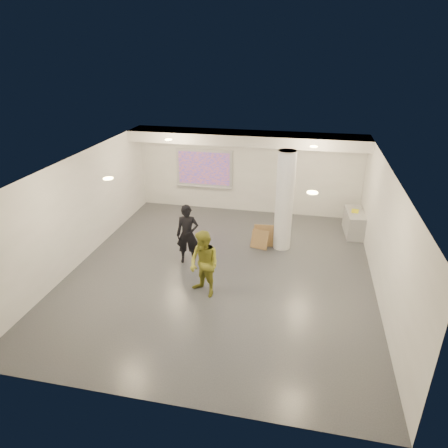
% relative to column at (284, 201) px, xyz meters
% --- Properties ---
extents(floor, '(8.00, 9.00, 0.01)m').
position_rel_column_xyz_m(floor, '(-1.50, -1.80, -1.50)').
color(floor, '#3A3D42').
rests_on(floor, ground).
extents(ceiling, '(8.00, 9.00, 0.01)m').
position_rel_column_xyz_m(ceiling, '(-1.50, -1.80, 1.50)').
color(ceiling, white).
rests_on(ceiling, floor).
extents(wall_back, '(8.00, 0.01, 3.00)m').
position_rel_column_xyz_m(wall_back, '(-1.50, 2.70, 0.00)').
color(wall_back, silver).
rests_on(wall_back, floor).
extents(wall_front, '(8.00, 0.01, 3.00)m').
position_rel_column_xyz_m(wall_front, '(-1.50, -6.30, 0.00)').
color(wall_front, silver).
rests_on(wall_front, floor).
extents(wall_left, '(0.01, 9.00, 3.00)m').
position_rel_column_xyz_m(wall_left, '(-5.50, -1.80, 0.00)').
color(wall_left, silver).
rests_on(wall_left, floor).
extents(wall_right, '(0.01, 9.00, 3.00)m').
position_rel_column_xyz_m(wall_right, '(2.50, -1.80, 0.00)').
color(wall_right, silver).
rests_on(wall_right, floor).
extents(soffit_band, '(8.00, 1.10, 0.36)m').
position_rel_column_xyz_m(soffit_band, '(-1.50, 2.15, 1.32)').
color(soffit_band, silver).
rests_on(soffit_band, ceiling).
extents(downlight_nw, '(0.22, 0.22, 0.02)m').
position_rel_column_xyz_m(downlight_nw, '(-3.70, 0.70, 1.48)').
color(downlight_nw, '#FFE585').
rests_on(downlight_nw, ceiling).
extents(downlight_ne, '(0.22, 0.22, 0.02)m').
position_rel_column_xyz_m(downlight_ne, '(0.70, 0.70, 1.48)').
color(downlight_ne, '#FFE585').
rests_on(downlight_ne, ceiling).
extents(downlight_sw, '(0.22, 0.22, 0.02)m').
position_rel_column_xyz_m(downlight_sw, '(-3.70, -3.30, 1.48)').
color(downlight_sw, '#FFE585').
rests_on(downlight_sw, ceiling).
extents(downlight_se, '(0.22, 0.22, 0.02)m').
position_rel_column_xyz_m(downlight_se, '(0.70, -3.30, 1.48)').
color(downlight_se, '#FFE585').
rests_on(downlight_se, ceiling).
extents(column, '(0.52, 0.52, 3.00)m').
position_rel_column_xyz_m(column, '(0.00, 0.00, 0.00)').
color(column, white).
rests_on(column, floor).
extents(projection_screen, '(2.10, 0.13, 1.42)m').
position_rel_column_xyz_m(projection_screen, '(-3.10, 2.65, 0.03)').
color(projection_screen, silver).
rests_on(projection_screen, wall_back).
extents(credenza, '(0.64, 1.35, 0.77)m').
position_rel_column_xyz_m(credenza, '(2.22, 1.46, -1.12)').
color(credenza, '#95979A').
rests_on(credenza, floor).
extents(postit_pad, '(0.27, 0.33, 0.03)m').
position_rel_column_xyz_m(postit_pad, '(2.20, 1.48, -0.72)').
color(postit_pad, yellow).
rests_on(postit_pad, credenza).
extents(cardboard_back, '(0.63, 0.24, 0.67)m').
position_rel_column_xyz_m(cardboard_back, '(-0.54, 0.00, -1.16)').
color(cardboard_back, olive).
rests_on(cardboard_back, floor).
extents(cardboard_front, '(0.57, 0.36, 0.56)m').
position_rel_column_xyz_m(cardboard_front, '(-0.65, -0.19, -1.22)').
color(cardboard_front, olive).
rests_on(cardboard_front, floor).
extents(woman, '(0.69, 0.53, 1.70)m').
position_rel_column_xyz_m(woman, '(-2.53, -1.44, -0.65)').
color(woman, black).
rests_on(woman, floor).
extents(man, '(1.03, 0.98, 1.69)m').
position_rel_column_xyz_m(man, '(-1.67, -2.92, -0.66)').
color(man, olive).
rests_on(man, floor).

